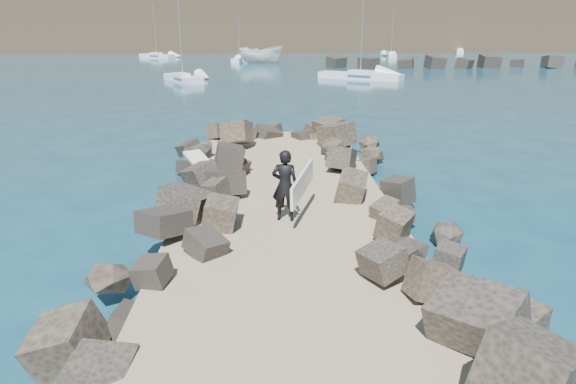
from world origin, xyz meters
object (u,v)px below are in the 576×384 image
(surfboard_resting, at_px, (205,170))
(surfer_with_board, at_px, (287,185))
(boat_imported, at_px, (261,55))
(sailboat_c, at_px, (360,76))

(surfboard_resting, distance_m, surfer_with_board, 4.23)
(boat_imported, xyz_separation_m, sailboat_c, (10.59, -23.26, -0.90))
(boat_imported, height_order, surfer_with_board, same)
(surfboard_resting, xyz_separation_m, sailboat_c, (11.78, 38.30, -0.69))
(boat_imported, bearing_deg, surfer_with_board, -169.21)
(surfer_with_board, xyz_separation_m, sailboat_c, (9.25, 41.66, -1.21))
(surfboard_resting, relative_size, sailboat_c, 0.23)
(boat_imported, bearing_deg, surfboard_resting, -171.49)
(surfboard_resting, height_order, surfer_with_board, surfer_with_board)
(surfboard_resting, xyz_separation_m, surfer_with_board, (2.53, -3.36, 0.51))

